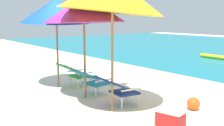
{
  "coord_description": "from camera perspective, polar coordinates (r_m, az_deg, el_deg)",
  "views": [
    {
      "loc": [
        5.58,
        -3.91,
        1.88
      ],
      "look_at": [
        0.0,
        0.33,
        0.75
      ],
      "focal_mm": 45.02,
      "sensor_mm": 36.0,
      "label": 1
    }
  ],
  "objects": [
    {
      "name": "cooler_box",
      "position": [
        5.1,
        11.8,
        -10.73
      ],
      "size": [
        0.54,
        0.43,
        0.32
      ],
      "color": "red",
      "rests_on": "ground_plane"
    },
    {
      "name": "lounge_chair_left",
      "position": [
        7.73,
        -7.51,
        -1.92
      ],
      "size": [
        0.57,
        0.89,
        0.68
      ],
      "color": "#338E3D",
      "rests_on": "ground_plane"
    },
    {
      "name": "beach_umbrella_left",
      "position": [
        7.7,
        -11.26,
        10.42
      ],
      "size": [
        2.51,
        2.49,
        2.44
      ],
      "color": "olive",
      "rests_on": "ground_plane"
    },
    {
      "name": "swim_buoy",
      "position": [
        13.87,
        20.38,
        1.2
      ],
      "size": [
        1.6,
        0.18,
        0.18
      ],
      "primitive_type": "cylinder",
      "rotation": [
        0.0,
        1.57,
        0.0
      ],
      "color": "yellow",
      "rests_on": "ocean_band"
    },
    {
      "name": "lounge_chair_center",
      "position": [
        6.82,
        -4.27,
        -3.37
      ],
      "size": [
        0.62,
        0.92,
        0.68
      ],
      "color": "teal",
      "rests_on": "ground_plane"
    },
    {
      "name": "ground_plane",
      "position": [
        9.86,
        17.25,
        -2.25
      ],
      "size": [
        40.0,
        40.0,
        0.0
      ],
      "primitive_type": "plane",
      "color": "beige"
    },
    {
      "name": "lounge_chair_right",
      "position": [
        6.01,
        1.17,
        -5.06
      ],
      "size": [
        0.63,
        0.93,
        0.68
      ],
      "color": "navy",
      "rests_on": "ground_plane"
    },
    {
      "name": "beach_ball",
      "position": [
        6.07,
        16.2,
        -7.93
      ],
      "size": [
        0.27,
        0.27,
        0.27
      ],
      "primitive_type": "sphere",
      "color": "#EA5619",
      "rests_on": "ground_plane"
    },
    {
      "name": "beach_umbrella_center",
      "position": [
        6.49,
        -5.73,
        10.89
      ],
      "size": [
        1.98,
        1.96,
        2.44
      ],
      "color": "olive",
      "rests_on": "ground_plane"
    }
  ]
}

